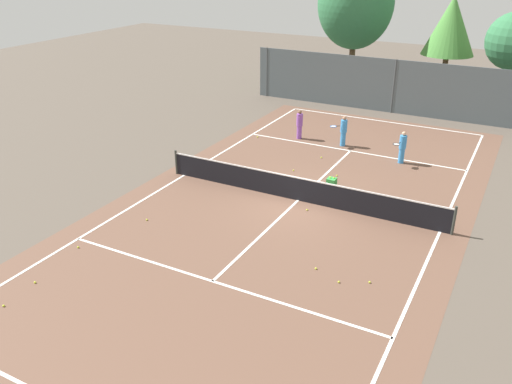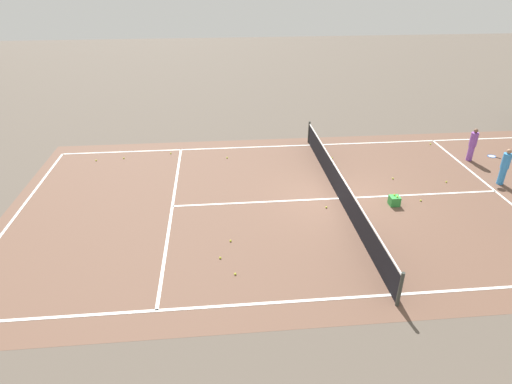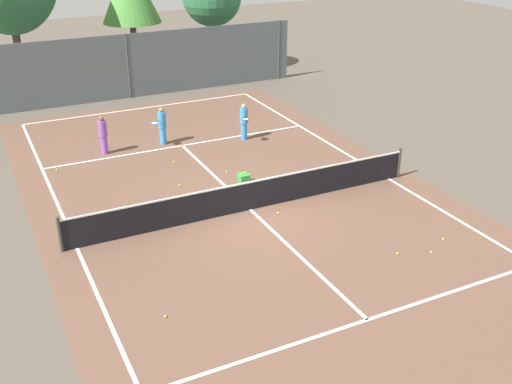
% 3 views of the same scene
% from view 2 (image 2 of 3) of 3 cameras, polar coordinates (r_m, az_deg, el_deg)
% --- Properties ---
extents(ground_plane, '(80.00, 80.00, 0.00)m').
position_cam_2_polar(ground_plane, '(17.03, 10.92, -0.85)').
color(ground_plane, brown).
extents(court_surface, '(13.00, 25.00, 0.01)m').
position_cam_2_polar(court_surface, '(17.03, 10.92, -0.85)').
color(court_surface, brown).
rests_on(court_surface, ground_plane).
extents(tennis_net, '(11.90, 0.10, 1.10)m').
position_cam_2_polar(tennis_net, '(16.80, 11.07, 0.67)').
color(tennis_net, '#333833').
rests_on(tennis_net, ground_plane).
extents(player_1, '(0.82, 0.77, 1.55)m').
position_cam_2_polar(player_1, '(20.19, 29.99, 2.99)').
color(player_1, '#388CD8').
rests_on(player_1, ground_plane).
extents(player_2, '(0.33, 0.33, 1.53)m').
position_cam_2_polar(player_2, '(22.02, 26.72, 5.66)').
color(player_2, purple).
rests_on(player_2, ground_plane).
extents(ball_crate, '(0.37, 0.37, 0.43)m').
position_cam_2_polar(ball_crate, '(17.02, 17.83, -1.10)').
color(ball_crate, green).
rests_on(ball_crate, ground_plane).
extents(tennis_ball_0, '(0.07, 0.07, 0.07)m').
position_cam_2_polar(tennis_ball_0, '(21.21, -20.38, 3.95)').
color(tennis_ball_0, '#CCE533').
rests_on(tennis_ball_0, ground_plane).
extents(tennis_ball_1, '(0.07, 0.07, 0.07)m').
position_cam_2_polar(tennis_ball_1, '(13.54, -4.75, -8.67)').
color(tennis_ball_1, '#CCE533').
rests_on(tennis_ball_1, ground_plane).
extents(tennis_ball_2, '(0.07, 0.07, 0.07)m').
position_cam_2_polar(tennis_ball_2, '(19.58, 23.87, 1.23)').
color(tennis_ball_2, '#CCE533').
rests_on(tennis_ball_2, ground_plane).
extents(tennis_ball_3, '(0.07, 0.07, 0.07)m').
position_cam_2_polar(tennis_ball_3, '(21.04, -17.08, 4.31)').
color(tennis_ball_3, '#CCE533').
rests_on(tennis_ball_3, ground_plane).
extents(tennis_ball_4, '(0.07, 0.07, 0.07)m').
position_cam_2_polar(tennis_ball_4, '(20.47, 10.01, 4.48)').
color(tennis_ball_4, '#CCE533').
rests_on(tennis_ball_4, ground_plane).
extents(tennis_ball_5, '(0.07, 0.07, 0.07)m').
position_cam_2_polar(tennis_ball_5, '(19.09, 17.66, 1.71)').
color(tennis_ball_5, '#CCE533').
rests_on(tennis_ball_5, ground_plane).
extents(tennis_ball_6, '(0.07, 0.07, 0.07)m').
position_cam_2_polar(tennis_ball_6, '(21.04, -11.20, 5.05)').
color(tennis_ball_6, '#CCE533').
rests_on(tennis_ball_6, ground_plane).
extents(tennis_ball_7, '(0.07, 0.07, 0.07)m').
position_cam_2_polar(tennis_ball_7, '(20.20, -3.85, 4.54)').
color(tennis_ball_7, '#CCE533').
rests_on(tennis_ball_7, ground_plane).
extents(tennis_ball_8, '(0.07, 0.07, 0.07)m').
position_cam_2_polar(tennis_ball_8, '(14.26, -3.38, -6.47)').
color(tennis_ball_8, '#CCE533').
rests_on(tennis_ball_8, ground_plane).
extents(tennis_ball_9, '(0.07, 0.07, 0.07)m').
position_cam_2_polar(tennis_ball_9, '(16.29, 9.28, -2.00)').
color(tennis_ball_9, '#CCE533').
rests_on(tennis_ball_9, ground_plane).
extents(tennis_ball_10, '(0.07, 0.07, 0.07)m').
position_cam_2_polar(tennis_ball_10, '(23.44, 22.07, 5.91)').
color(tennis_ball_10, '#CCE533').
rests_on(tennis_ball_10, ground_plane).
extents(tennis_ball_11, '(0.07, 0.07, 0.07)m').
position_cam_2_polar(tennis_ball_11, '(12.89, -2.76, -10.78)').
color(tennis_ball_11, '#CCE533').
rests_on(tennis_ball_11, ground_plane).
extents(tennis_ball_12, '(0.07, 0.07, 0.07)m').
position_cam_2_polar(tennis_ball_12, '(17.69, 20.96, -1.06)').
color(tennis_ball_12, '#CCE533').
rests_on(tennis_ball_12, ground_plane).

